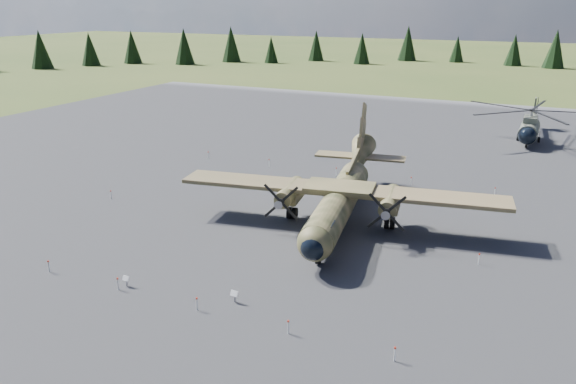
% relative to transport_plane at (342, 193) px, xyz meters
% --- Properties ---
extents(ground, '(500.00, 500.00, 0.00)m').
position_rel_transport_plane_xyz_m(ground, '(-4.93, -3.70, -2.52)').
color(ground, brown).
rests_on(ground, ground).
extents(apron, '(120.00, 120.00, 0.04)m').
position_rel_transport_plane_xyz_m(apron, '(-4.93, 6.30, -2.52)').
color(apron, slate).
rests_on(apron, ground).
extents(transport_plane, '(26.62, 23.99, 8.76)m').
position_rel_transport_plane_xyz_m(transport_plane, '(0.00, 0.00, 0.00)').
color(transport_plane, '#3A3E21').
rests_on(transport_plane, ground).
extents(helicopter_near, '(18.10, 21.23, 4.55)m').
position_rel_transport_plane_xyz_m(helicopter_near, '(12.83, 36.31, 0.71)').
color(helicopter_near, '#66675A').
rests_on(helicopter_near, ground).
extents(info_placard_left, '(0.48, 0.22, 0.74)m').
position_rel_transport_plane_xyz_m(info_placard_left, '(-8.78, -16.60, -2.03)').
color(info_placard_left, gray).
rests_on(info_placard_left, ground).
extents(info_placard_right, '(0.51, 0.25, 0.79)m').
position_rel_transport_plane_xyz_m(info_placard_right, '(-1.38, -15.44, -1.99)').
color(info_placard_right, gray).
rests_on(info_placard_right, ground).
extents(barrier_fence, '(33.12, 29.62, 0.85)m').
position_rel_transport_plane_xyz_m(barrier_fence, '(-5.39, -3.78, -2.01)').
color(barrier_fence, white).
rests_on(barrier_fence, ground).
extents(treeline, '(294.21, 292.69, 10.95)m').
position_rel_transport_plane_xyz_m(treeline, '(-4.17, -8.01, 2.34)').
color(treeline, black).
rests_on(treeline, ground).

